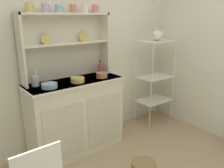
{
  "coord_description": "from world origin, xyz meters",
  "views": [
    {
      "loc": [
        -1.32,
        -0.89,
        1.6
      ],
      "look_at": [
        0.26,
        1.12,
        0.83
      ],
      "focal_mm": 37.21,
      "sensor_mm": 36.0,
      "label": 1
    }
  ],
  "objects_px": {
    "hutch_cabinet": "(76,115)",
    "bakers_rack": "(155,73)",
    "bowl_mixing_large": "(49,86)",
    "jam_bottle": "(100,68)",
    "cup_gold_0": "(29,7)",
    "hutch_shelf_unit": "(65,41)",
    "floor_basket": "(143,168)",
    "utensil_jar": "(35,81)",
    "porcelain_teapot": "(157,35)"
  },
  "relations": [
    {
      "from": "utensil_jar",
      "to": "porcelain_teapot",
      "type": "distance_m",
      "value": 1.76
    },
    {
      "from": "hutch_shelf_unit",
      "to": "bowl_mixing_large",
      "type": "bearing_deg",
      "value": -144.33
    },
    {
      "from": "bakers_rack",
      "to": "floor_basket",
      "type": "xyz_separation_m",
      "value": [
        -1.0,
        -0.78,
        -0.71
      ]
    },
    {
      "from": "hutch_cabinet",
      "to": "jam_bottle",
      "type": "xyz_separation_m",
      "value": [
        0.42,
        0.09,
        0.5
      ]
    },
    {
      "from": "floor_basket",
      "to": "cup_gold_0",
      "type": "xyz_separation_m",
      "value": [
        -0.69,
        0.97,
        1.6
      ]
    },
    {
      "from": "bakers_rack",
      "to": "utensil_jar",
      "type": "distance_m",
      "value": 1.72
    },
    {
      "from": "cup_gold_0",
      "to": "porcelain_teapot",
      "type": "height_order",
      "value": "cup_gold_0"
    },
    {
      "from": "cup_gold_0",
      "to": "utensil_jar",
      "type": "distance_m",
      "value": 0.73
    },
    {
      "from": "hutch_cabinet",
      "to": "cup_gold_0",
      "type": "relative_size",
      "value": 12.77
    },
    {
      "from": "hutch_cabinet",
      "to": "jam_bottle",
      "type": "bearing_deg",
      "value": 11.59
    },
    {
      "from": "porcelain_teapot",
      "to": "utensil_jar",
      "type": "bearing_deg",
      "value": 175.11
    },
    {
      "from": "bakers_rack",
      "to": "porcelain_teapot",
      "type": "height_order",
      "value": "porcelain_teapot"
    },
    {
      "from": "cup_gold_0",
      "to": "bakers_rack",
      "type": "bearing_deg",
      "value": -6.45
    },
    {
      "from": "bowl_mixing_large",
      "to": "jam_bottle",
      "type": "distance_m",
      "value": 0.77
    },
    {
      "from": "jam_bottle",
      "to": "floor_basket",
      "type": "bearing_deg",
      "value": -97.8
    },
    {
      "from": "hutch_shelf_unit",
      "to": "cup_gold_0",
      "type": "xyz_separation_m",
      "value": [
        -0.39,
        -0.04,
        0.36
      ]
    },
    {
      "from": "hutch_shelf_unit",
      "to": "jam_bottle",
      "type": "relative_size",
      "value": 6.07
    },
    {
      "from": "floor_basket",
      "to": "jam_bottle",
      "type": "distance_m",
      "value": 1.29
    },
    {
      "from": "hutch_shelf_unit",
      "to": "porcelain_teapot",
      "type": "bearing_deg",
      "value": -10.26
    },
    {
      "from": "floor_basket",
      "to": "cup_gold_0",
      "type": "height_order",
      "value": "cup_gold_0"
    },
    {
      "from": "hutch_shelf_unit",
      "to": "bowl_mixing_large",
      "type": "relative_size",
      "value": 6.47
    },
    {
      "from": "cup_gold_0",
      "to": "jam_bottle",
      "type": "bearing_deg",
      "value": -2.53
    },
    {
      "from": "bakers_rack",
      "to": "porcelain_teapot",
      "type": "distance_m",
      "value": 0.54
    },
    {
      "from": "hutch_shelf_unit",
      "to": "utensil_jar",
      "type": "xyz_separation_m",
      "value": [
        -0.42,
        -0.09,
        -0.37
      ]
    },
    {
      "from": "hutch_cabinet",
      "to": "bowl_mixing_large",
      "type": "height_order",
      "value": "bowl_mixing_large"
    },
    {
      "from": "bakers_rack",
      "to": "hutch_cabinet",
      "type": "bearing_deg",
      "value": 176.98
    },
    {
      "from": "floor_basket",
      "to": "utensil_jar",
      "type": "xyz_separation_m",
      "value": [
        -0.71,
        0.93,
        0.86
      ]
    },
    {
      "from": "floor_basket",
      "to": "bowl_mixing_large",
      "type": "xyz_separation_m",
      "value": [
        -0.62,
        0.78,
        0.83
      ]
    },
    {
      "from": "porcelain_teapot",
      "to": "hutch_shelf_unit",
      "type": "bearing_deg",
      "value": 169.74
    },
    {
      "from": "cup_gold_0",
      "to": "jam_bottle",
      "type": "height_order",
      "value": "cup_gold_0"
    },
    {
      "from": "hutch_cabinet",
      "to": "porcelain_teapot",
      "type": "bearing_deg",
      "value": -3.02
    },
    {
      "from": "cup_gold_0",
      "to": "jam_bottle",
      "type": "xyz_separation_m",
      "value": [
        0.81,
        -0.04,
        -0.72
      ]
    },
    {
      "from": "jam_bottle",
      "to": "utensil_jar",
      "type": "height_order",
      "value": "utensil_jar"
    },
    {
      "from": "hutch_cabinet",
      "to": "cup_gold_0",
      "type": "height_order",
      "value": "cup_gold_0"
    },
    {
      "from": "bowl_mixing_large",
      "to": "hutch_cabinet",
      "type": "bearing_deg",
      "value": 12.44
    },
    {
      "from": "porcelain_teapot",
      "to": "floor_basket",
      "type": "bearing_deg",
      "value": -141.88
    },
    {
      "from": "bowl_mixing_large",
      "to": "jam_bottle",
      "type": "bearing_deg",
      "value": 11.96
    },
    {
      "from": "hutch_cabinet",
      "to": "utensil_jar",
      "type": "distance_m",
      "value": 0.65
    },
    {
      "from": "floor_basket",
      "to": "jam_bottle",
      "type": "relative_size",
      "value": 1.45
    },
    {
      "from": "cup_gold_0",
      "to": "bowl_mixing_large",
      "type": "distance_m",
      "value": 0.79
    },
    {
      "from": "bakers_rack",
      "to": "bowl_mixing_large",
      "type": "relative_size",
      "value": 7.62
    },
    {
      "from": "bakers_rack",
      "to": "utensil_jar",
      "type": "xyz_separation_m",
      "value": [
        -1.71,
        0.15,
        0.15
      ]
    },
    {
      "from": "porcelain_teapot",
      "to": "hutch_cabinet",
      "type": "bearing_deg",
      "value": 176.98
    },
    {
      "from": "floor_basket",
      "to": "utensil_jar",
      "type": "distance_m",
      "value": 1.45
    },
    {
      "from": "bakers_rack",
      "to": "jam_bottle",
      "type": "distance_m",
      "value": 0.9
    },
    {
      "from": "bowl_mixing_large",
      "to": "jam_bottle",
      "type": "relative_size",
      "value": 0.94
    },
    {
      "from": "hutch_cabinet",
      "to": "bakers_rack",
      "type": "xyz_separation_m",
      "value": [
        1.29,
        -0.07,
        0.34
      ]
    },
    {
      "from": "hutch_cabinet",
      "to": "porcelain_teapot",
      "type": "height_order",
      "value": "porcelain_teapot"
    },
    {
      "from": "hutch_shelf_unit",
      "to": "bakers_rack",
      "type": "distance_m",
      "value": 1.41
    },
    {
      "from": "floor_basket",
      "to": "jam_bottle",
      "type": "height_order",
      "value": "jam_bottle"
    }
  ]
}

